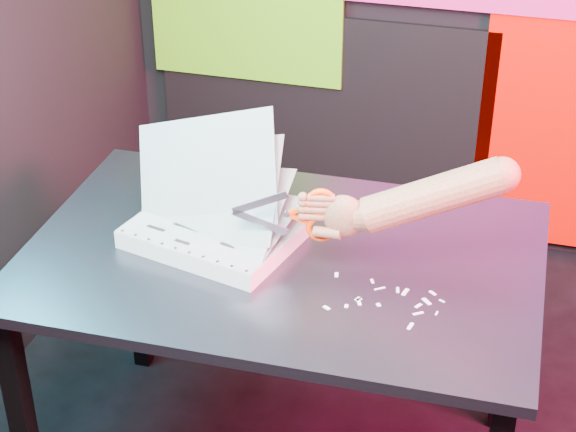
% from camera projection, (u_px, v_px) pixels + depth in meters
% --- Properties ---
extents(room, '(3.01, 3.01, 2.71)m').
position_uv_depth(room, '(516.00, 53.00, 1.90)').
color(room, black).
rests_on(room, ground).
extents(backdrop, '(2.88, 0.05, 2.08)m').
position_uv_depth(backdrop, '(553.00, 15.00, 3.30)').
color(backdrop, '#F50700').
rests_on(backdrop, ground).
extents(work_table, '(1.29, 0.87, 0.75)m').
position_uv_depth(work_table, '(283.00, 280.00, 2.43)').
color(work_table, black).
rests_on(work_table, ground).
extents(printout_stack, '(0.47, 0.38, 0.37)m').
position_uv_depth(printout_stack, '(213.00, 230.00, 2.41)').
color(printout_stack, white).
rests_on(printout_stack, work_table).
extents(scissors, '(0.24, 0.06, 0.14)m').
position_uv_depth(scissors, '(314.00, 215.00, 2.25)').
color(scissors, '#B2B3BA').
rests_on(scissors, printout_stack).
extents(hand_forearm, '(0.48, 0.15, 0.22)m').
position_uv_depth(hand_forearm, '(418.00, 199.00, 2.20)').
color(hand_forearm, '#B87748').
rests_on(hand_forearm, work_table).
extents(paper_clippings, '(0.27, 0.18, 0.00)m').
position_uv_depth(paper_clippings, '(390.00, 300.00, 2.21)').
color(paper_clippings, silver).
rests_on(paper_clippings, work_table).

